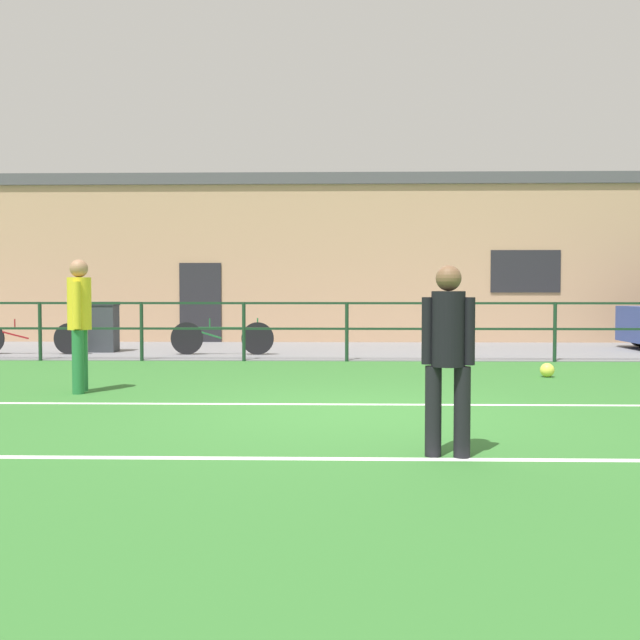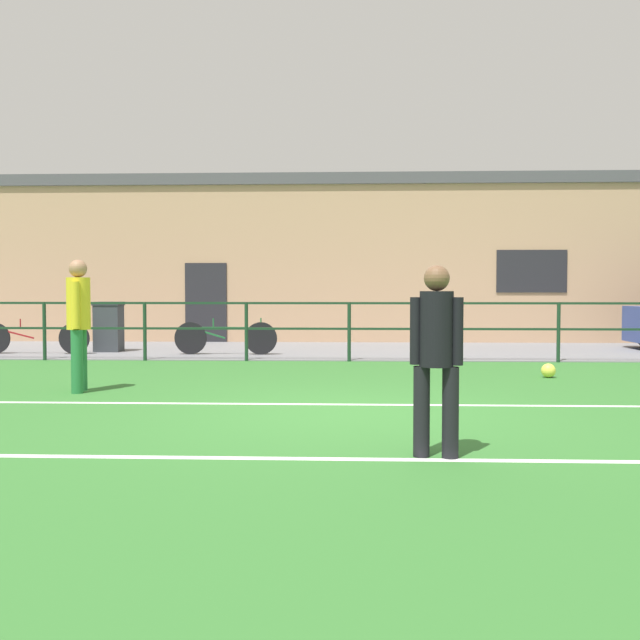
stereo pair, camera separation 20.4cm
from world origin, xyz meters
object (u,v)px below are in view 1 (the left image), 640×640
Objects in this scene: soccer_ball_match at (547,370)px; trash_bin_0 at (104,327)px; player_goalkeeper at (448,348)px; bicycle_parked_0 at (29,338)px; player_striker at (79,317)px; bicycle_parked_1 at (222,338)px.

trash_bin_0 is (-8.48, 4.37, 0.47)m from soccer_ball_match.
player_goalkeeper reaches higher than bicycle_parked_0.
bicycle_parked_0 is at bearing -155.06° from trash_bin_0.
player_striker is at bearing -164.28° from soccer_ball_match.
bicycle_parked_0 is (-7.47, 9.31, -0.53)m from player_goalkeeper.
trash_bin_0 is at bearing 166.56° from bicycle_parked_1.
player_goalkeeper is 7.04× the size of soccer_ball_match.
soccer_ball_match is (6.77, 1.91, -0.90)m from player_striker.
bicycle_parked_1 is at bearing 147.16° from soccer_ball_match.
player_striker is 6.46m from bicycle_parked_0.
player_striker is 5.75m from bicycle_parked_1.
bicycle_parked_1 is at bearing 119.62° from player_goalkeeper.
player_striker is 0.82× the size of bicycle_parked_1.
player_striker is (-4.36, 3.69, 0.12)m from player_goalkeeper.
player_striker reaches higher than trash_bin_0.
player_striker is 7.09m from soccer_ball_match.
player_striker is 7.98× the size of soccer_ball_match.
soccer_ball_match is at bearing 97.02° from player_striker.
bicycle_parked_0 is 2.16× the size of trash_bin_0.
bicycle_parked_0 is 1.09× the size of bicycle_parked_1.
bicycle_parked_0 is at bearing 159.38° from soccer_ball_match.
soccer_ball_match is at bearing -27.25° from trash_bin_0.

